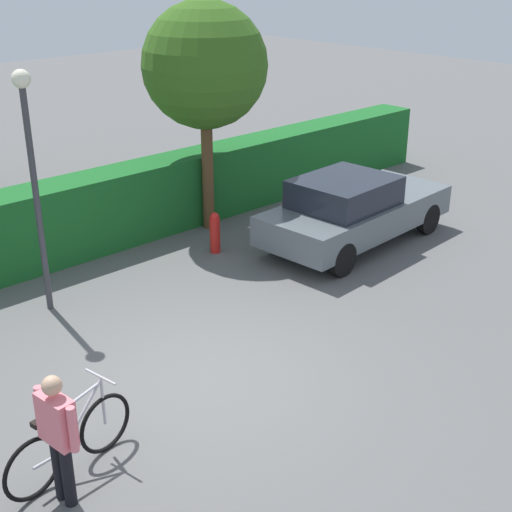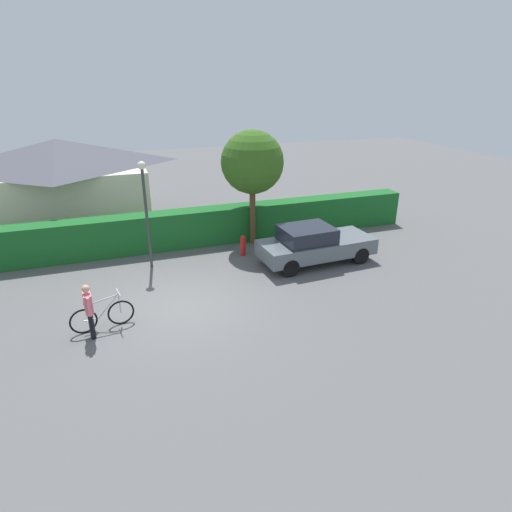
{
  "view_description": "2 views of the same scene",
  "coord_description": "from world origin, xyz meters",
  "px_view_note": "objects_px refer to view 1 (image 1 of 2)",
  "views": [
    {
      "loc": [
        -5.1,
        -6.59,
        5.41
      ],
      "look_at": [
        1.87,
        0.86,
        1.01
      ],
      "focal_mm": 49.96,
      "sensor_mm": 36.0,
      "label": 1
    },
    {
      "loc": [
        -1.68,
        -11.68,
        6.53
      ],
      "look_at": [
        2.57,
        0.43,
        1.14
      ],
      "focal_mm": 30.53,
      "sensor_mm": 36.0,
      "label": 2
    }
  ],
  "objects_px": {
    "tree_kerbside": "(205,66)",
    "parked_car_near": "(353,209)",
    "street_lamp": "(31,159)",
    "fire_hydrant": "(215,232)",
    "person_rider": "(58,431)",
    "bicycle": "(71,442)"
  },
  "relations": [
    {
      "from": "bicycle",
      "to": "street_lamp",
      "type": "xyz_separation_m",
      "value": [
        1.75,
        3.82,
        2.11
      ]
    },
    {
      "from": "person_rider",
      "to": "street_lamp",
      "type": "bearing_deg",
      "value": 63.93
    },
    {
      "from": "parked_car_near",
      "to": "street_lamp",
      "type": "distance_m",
      "value": 6.23
    },
    {
      "from": "parked_car_near",
      "to": "bicycle",
      "type": "bearing_deg",
      "value": -163.45
    },
    {
      "from": "tree_kerbside",
      "to": "street_lamp",
      "type": "bearing_deg",
      "value": -165.76
    },
    {
      "from": "parked_car_near",
      "to": "tree_kerbside",
      "type": "distance_m",
      "value": 4.01
    },
    {
      "from": "street_lamp",
      "to": "fire_hydrant",
      "type": "height_order",
      "value": "street_lamp"
    },
    {
      "from": "street_lamp",
      "to": "parked_car_near",
      "type": "bearing_deg",
      "value": -15.42
    },
    {
      "from": "bicycle",
      "to": "tree_kerbside",
      "type": "distance_m",
      "value": 8.31
    },
    {
      "from": "street_lamp",
      "to": "tree_kerbside",
      "type": "relative_size",
      "value": 0.84
    },
    {
      "from": "street_lamp",
      "to": "fire_hydrant",
      "type": "bearing_deg",
      "value": -0.82
    },
    {
      "from": "tree_kerbside",
      "to": "person_rider",
      "type": "bearing_deg",
      "value": -140.24
    },
    {
      "from": "tree_kerbside",
      "to": "fire_hydrant",
      "type": "height_order",
      "value": "tree_kerbside"
    },
    {
      "from": "person_rider",
      "to": "tree_kerbside",
      "type": "height_order",
      "value": "tree_kerbside"
    },
    {
      "from": "parked_car_near",
      "to": "person_rider",
      "type": "distance_m",
      "value": 8.21
    },
    {
      "from": "bicycle",
      "to": "person_rider",
      "type": "bearing_deg",
      "value": -129.23
    },
    {
      "from": "parked_car_near",
      "to": "person_rider",
      "type": "xyz_separation_m",
      "value": [
        -7.79,
        -2.58,
        0.17
      ]
    },
    {
      "from": "bicycle",
      "to": "fire_hydrant",
      "type": "height_order",
      "value": "bicycle"
    },
    {
      "from": "person_rider",
      "to": "tree_kerbside",
      "type": "xyz_separation_m",
      "value": [
        6.32,
        5.25,
        2.44
      ]
    },
    {
      "from": "parked_car_near",
      "to": "fire_hydrant",
      "type": "relative_size",
      "value": 5.36
    },
    {
      "from": "person_rider",
      "to": "street_lamp",
      "type": "height_order",
      "value": "street_lamp"
    },
    {
      "from": "tree_kerbside",
      "to": "parked_car_near",
      "type": "bearing_deg",
      "value": -61.08
    }
  ]
}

